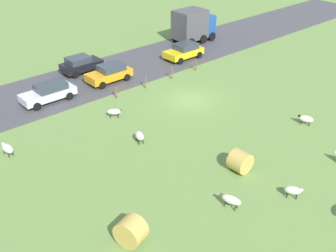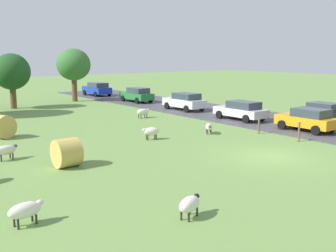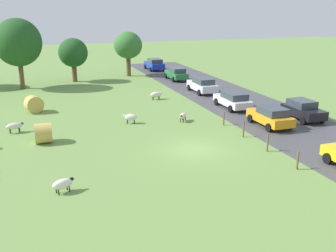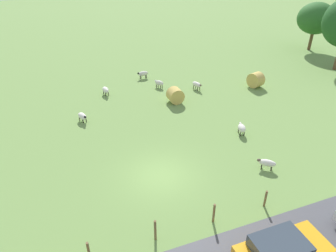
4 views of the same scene
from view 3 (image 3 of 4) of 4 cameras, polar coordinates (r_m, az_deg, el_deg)
name	(u,v)px [view 3 (image 3 of 4)]	position (r m, az deg, el deg)	size (l,w,h in m)	color
ground_plane	(193,150)	(25.87, 3.69, -3.43)	(160.00, 160.00, 0.00)	#6B8E47
road_strip	(311,135)	(30.45, 19.89, -1.22)	(8.00, 80.00, 0.06)	#47474C
sheep_0	(156,95)	(39.69, -1.72, 4.56)	(1.28, 0.64, 0.78)	silver
sheep_3	(15,126)	(31.20, -21.24, -0.01)	(1.31, 0.75, 0.75)	silver
sheep_4	(63,184)	(20.62, -14.93, -8.06)	(1.20, 0.84, 0.72)	silver
sheep_5	(183,116)	(32.00, 2.16, 1.47)	(1.02, 1.11, 0.70)	silver
sheep_6	(130,117)	(31.54, -5.43, 1.26)	(1.15, 0.80, 0.78)	silver
hay_bale_0	(43,133)	(28.21, -17.54, -1.00)	(1.36, 1.36, 1.10)	tan
hay_bale_1	(34,104)	(36.63, -18.78, 2.99)	(1.48, 1.48, 1.04)	tan
tree_0	(73,53)	(50.21, -13.51, 10.20)	(3.53, 3.53, 5.31)	brown
tree_1	(18,43)	(47.34, -20.82, 11.18)	(5.15, 5.15, 7.78)	brown
tree_2	(128,46)	(53.24, -5.79, 11.47)	(3.71, 3.71, 5.82)	brown
fence_post_0	(298,160)	(23.77, 18.19, -4.72)	(0.12, 0.12, 1.11)	brown
fence_post_1	(268,142)	(26.11, 14.17, -2.29)	(0.12, 0.12, 1.24)	brown
fence_post_2	(244,129)	(28.62, 10.83, -0.44)	(0.12, 0.12, 1.19)	brown
fence_post_3	(224,119)	(31.24, 8.04, 1.04)	(0.12, 0.12, 1.06)	brown
car_0	(271,116)	(31.45, 14.58, 1.41)	(2.05, 4.08, 1.55)	orange
car_2	(303,110)	(34.14, 18.87, 2.26)	(2.05, 3.81, 1.58)	black
car_3	(202,85)	(42.75, 4.98, 5.93)	(2.04, 4.43, 1.60)	silver
car_4	(154,64)	(58.24, -1.99, 8.92)	(2.12, 4.44, 1.64)	#1933B2
car_5	(176,73)	(50.14, 1.21, 7.59)	(1.96, 4.33, 1.57)	#237238
car_6	(233,100)	(36.42, 9.35, 3.77)	(2.02, 4.42, 1.50)	silver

